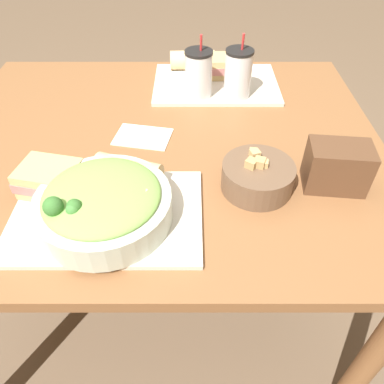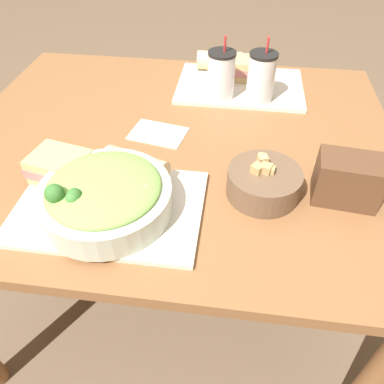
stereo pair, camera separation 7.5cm
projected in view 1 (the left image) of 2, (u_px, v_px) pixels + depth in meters
ground_plane at (170, 286)px, 1.51m from camera, size 12.00×12.00×0.00m
dining_table at (162, 166)px, 1.08m from camera, size 1.21×1.00×0.72m
tray_near at (106, 215)px, 0.81m from camera, size 0.41×0.28×0.01m
tray_far at (215, 84)px, 1.25m from camera, size 0.41×0.28×0.01m
salad_bowl at (102, 204)px, 0.76m from camera, size 0.28×0.28×0.11m
soup_bowl at (257, 176)px, 0.86m from camera, size 0.17×0.17×0.08m
sandwich_near at (49, 179)px, 0.83m from camera, size 0.15×0.13×0.06m
baguette_near at (128, 172)px, 0.85m from camera, size 0.17×0.11×0.06m
sandwich_far at (214, 66)px, 1.26m from camera, size 0.15×0.10×0.06m
baguette_far at (192, 60)px, 1.30m from camera, size 0.15×0.07×0.06m
drink_cup_dark at (198, 76)px, 1.13m from camera, size 0.08×0.08×0.19m
drink_cup_red at (237, 75)px, 1.13m from camera, size 0.08×0.08×0.19m
chip_bag at (336, 166)px, 0.85m from camera, size 0.15×0.10×0.11m
napkin_folded at (142, 137)px, 1.03m from camera, size 0.17×0.13×0.00m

